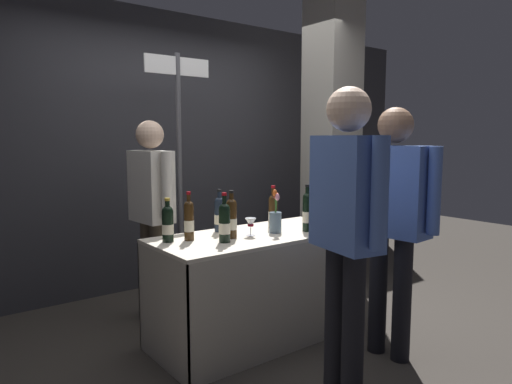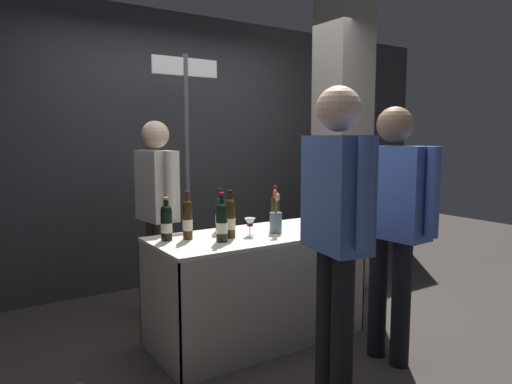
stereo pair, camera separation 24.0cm
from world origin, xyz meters
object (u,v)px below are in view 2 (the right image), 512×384
(display_bottle_0, at_px, (222,222))
(tasting_table, at_px, (256,267))
(wine_glass_near_vendor, at_px, (250,223))
(booth_signpost, at_px, (187,151))
(featured_wine_bottle, at_px, (275,211))
(vendor_presenter, at_px, (157,202))
(concrete_pillar, at_px, (342,113))
(flower_vase, at_px, (276,218))
(taster_foreground_right, at_px, (336,217))

(display_bottle_0, bearing_deg, tasting_table, 15.14)
(wine_glass_near_vendor, height_order, booth_signpost, booth_signpost)
(featured_wine_bottle, distance_m, vendor_presenter, 0.97)
(concrete_pillar, height_order, flower_vase, concrete_pillar)
(featured_wine_bottle, bearing_deg, tasting_table, -159.09)
(display_bottle_0, distance_m, wine_glass_near_vendor, 0.27)
(concrete_pillar, bearing_deg, display_bottle_0, -158.65)
(featured_wine_bottle, relative_size, flower_vase, 1.02)
(concrete_pillar, relative_size, taster_foreground_right, 1.97)
(wine_glass_near_vendor, distance_m, vendor_presenter, 0.91)
(vendor_presenter, relative_size, taster_foreground_right, 0.92)
(concrete_pillar, relative_size, display_bottle_0, 10.34)
(flower_vase, distance_m, taster_foreground_right, 0.92)
(concrete_pillar, distance_m, featured_wine_bottle, 1.46)
(tasting_table, xyz_separation_m, flower_vase, (0.13, -0.06, 0.35))
(display_bottle_0, height_order, flower_vase, display_bottle_0)
(display_bottle_0, bearing_deg, taster_foreground_right, -74.82)
(vendor_presenter, distance_m, booth_signpost, 0.58)
(wine_glass_near_vendor, bearing_deg, concrete_pillar, 22.74)
(concrete_pillar, xyz_separation_m, tasting_table, (-1.36, -0.57, -1.16))
(featured_wine_bottle, xyz_separation_m, vendor_presenter, (-0.65, 0.72, 0.04))
(wine_glass_near_vendor, xyz_separation_m, booth_signpost, (0.01, 1.05, 0.47))
(booth_signpost, bearing_deg, tasting_table, -86.83)
(taster_foreground_right, relative_size, booth_signpost, 0.79)
(tasting_table, distance_m, taster_foreground_right, 1.06)
(flower_vase, xyz_separation_m, vendor_presenter, (-0.56, 0.86, 0.06))
(flower_vase, bearing_deg, concrete_pillar, 27.08)
(vendor_presenter, height_order, booth_signpost, booth_signpost)
(featured_wine_bottle, xyz_separation_m, display_bottle_0, (-0.56, -0.18, 0.00))
(display_bottle_0, xyz_separation_m, taster_foreground_right, (0.23, -0.84, 0.13))
(featured_wine_bottle, xyz_separation_m, flower_vase, (-0.09, -0.14, -0.03))
(flower_vase, xyz_separation_m, taster_foreground_right, (-0.23, -0.87, 0.16))
(concrete_pillar, height_order, taster_foreground_right, concrete_pillar)
(display_bottle_0, bearing_deg, booth_signpost, 76.32)
(concrete_pillar, bearing_deg, featured_wine_bottle, -156.85)
(concrete_pillar, height_order, featured_wine_bottle, concrete_pillar)
(tasting_table, relative_size, featured_wine_bottle, 4.62)
(display_bottle_0, distance_m, flower_vase, 0.46)
(featured_wine_bottle, distance_m, booth_signpost, 1.07)
(tasting_table, xyz_separation_m, vendor_presenter, (-0.42, 0.81, 0.42))
(concrete_pillar, bearing_deg, vendor_presenter, 172.40)
(featured_wine_bottle, bearing_deg, wine_glass_near_vendor, -158.83)
(concrete_pillar, xyz_separation_m, vendor_presenter, (-1.78, 0.24, -0.75))
(tasting_table, height_order, flower_vase, flower_vase)
(tasting_table, height_order, vendor_presenter, vendor_presenter)
(tasting_table, bearing_deg, featured_wine_bottle, 20.91)
(display_bottle_0, height_order, wine_glass_near_vendor, display_bottle_0)
(wine_glass_near_vendor, height_order, taster_foreground_right, taster_foreground_right)
(wine_glass_near_vendor, bearing_deg, display_bottle_0, -166.78)
(featured_wine_bottle, distance_m, taster_foreground_right, 1.07)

